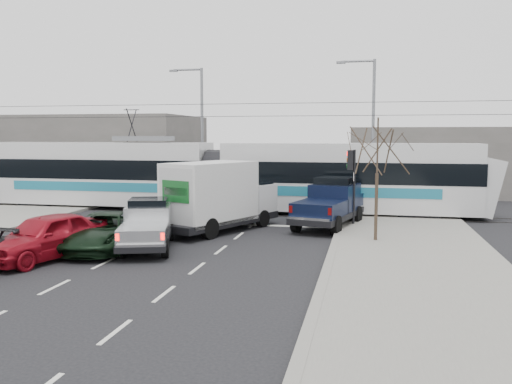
% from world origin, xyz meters
% --- Properties ---
extents(ground, '(120.00, 120.00, 0.00)m').
position_xyz_m(ground, '(0.00, 0.00, 0.00)').
color(ground, black).
rests_on(ground, ground).
extents(sidewalk_right, '(6.00, 60.00, 0.15)m').
position_xyz_m(sidewalk_right, '(9.00, 0.00, 0.07)').
color(sidewalk_right, gray).
rests_on(sidewalk_right, ground).
extents(rails, '(60.00, 1.60, 0.03)m').
position_xyz_m(rails, '(0.00, 10.00, 0.01)').
color(rails, '#33302D').
rests_on(rails, ground).
extents(building_left, '(14.00, 10.00, 6.00)m').
position_xyz_m(building_left, '(-14.00, 22.00, 3.00)').
color(building_left, slate).
rests_on(building_left, ground).
extents(building_right, '(12.00, 10.00, 5.00)m').
position_xyz_m(building_right, '(12.00, 24.00, 2.50)').
color(building_right, slate).
rests_on(building_right, ground).
extents(bare_tree, '(2.40, 2.40, 5.00)m').
position_xyz_m(bare_tree, '(7.60, 2.50, 3.79)').
color(bare_tree, '#47382B').
rests_on(bare_tree, ground).
extents(traffic_signal, '(0.44, 0.44, 3.60)m').
position_xyz_m(traffic_signal, '(6.47, 6.50, 2.74)').
color(traffic_signal, black).
rests_on(traffic_signal, ground).
extents(street_lamp_near, '(2.38, 0.25, 9.00)m').
position_xyz_m(street_lamp_near, '(7.31, 14.00, 5.11)').
color(street_lamp_near, slate).
rests_on(street_lamp_near, ground).
extents(street_lamp_far, '(2.38, 0.25, 9.00)m').
position_xyz_m(street_lamp_far, '(-4.19, 16.00, 5.11)').
color(street_lamp_far, slate).
rests_on(street_lamp_far, ground).
extents(catenary, '(60.00, 0.20, 7.00)m').
position_xyz_m(catenary, '(0.00, 10.00, 3.88)').
color(catenary, black).
rests_on(catenary, ground).
extents(tram, '(29.20, 3.32, 5.95)m').
position_xyz_m(tram, '(-1.48, 10.55, 2.11)').
color(tram, silver).
rests_on(tram, ground).
extents(silver_pickup, '(3.22, 5.44, 1.87)m').
position_xyz_m(silver_pickup, '(-1.29, -0.07, 0.93)').
color(silver_pickup, black).
rests_on(silver_pickup, ground).
extents(box_truck, '(4.71, 6.78, 3.22)m').
position_xyz_m(box_truck, '(0.49, 3.99, 1.59)').
color(box_truck, black).
rests_on(box_truck, ground).
extents(navy_pickup, '(3.34, 5.94, 2.37)m').
position_xyz_m(navy_pickup, '(5.50, 6.32, 1.17)').
color(navy_pickup, black).
rests_on(navy_pickup, ground).
extents(green_car, '(3.18, 5.47, 1.43)m').
position_xyz_m(green_car, '(-2.75, -0.88, 0.72)').
color(green_car, black).
rests_on(green_car, ground).
extents(red_car, '(3.31, 5.24, 1.66)m').
position_xyz_m(red_car, '(-4.02, -2.78, 0.83)').
color(red_car, maroon).
rests_on(red_car, ground).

